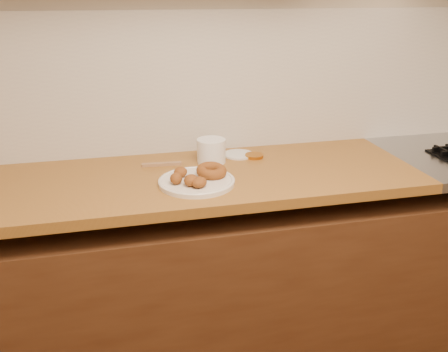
# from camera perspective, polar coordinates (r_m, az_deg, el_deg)

# --- Properties ---
(wall_back) EXTENTS (4.00, 0.02, 2.70)m
(wall_back) POSITION_cam_1_polar(r_m,az_deg,el_deg) (2.14, 5.29, 15.40)
(wall_back) COLOR tan
(wall_back) RESTS_ON ground
(base_cabinet) EXTENTS (3.60, 0.60, 0.77)m
(base_cabinet) POSITION_cam_1_polar(r_m,az_deg,el_deg) (2.19, 6.99, -11.56)
(base_cabinet) COLOR #4B2B17
(base_cabinet) RESTS_ON floor
(butcher_block) EXTENTS (2.30, 0.62, 0.04)m
(butcher_block) POSITION_cam_1_polar(r_m,az_deg,el_deg) (1.85, -11.64, -1.03)
(butcher_block) COLOR olive
(butcher_block) RESTS_ON base_cabinet
(backsplash) EXTENTS (3.60, 0.02, 0.60)m
(backsplash) POSITION_cam_1_polar(r_m,az_deg,el_deg) (2.15, 5.25, 11.39)
(backsplash) COLOR beige
(backsplash) RESTS_ON wall_back
(donut_plate) EXTENTS (0.28, 0.28, 0.02)m
(donut_plate) POSITION_cam_1_polar(r_m,az_deg,el_deg) (1.76, -3.31, -0.70)
(donut_plate) COLOR silver
(donut_plate) RESTS_ON butcher_block
(ring_donut) EXTENTS (0.17, 0.17, 0.05)m
(ring_donut) POSITION_cam_1_polar(r_m,az_deg,el_deg) (1.79, -1.54, 0.63)
(ring_donut) COLOR brown
(ring_donut) RESTS_ON donut_plate
(fried_dough_chunks) EXTENTS (0.15, 0.19, 0.04)m
(fried_dough_chunks) POSITION_cam_1_polar(r_m,az_deg,el_deg) (1.72, -4.45, -0.27)
(fried_dough_chunks) COLOR brown
(fried_dough_chunks) RESTS_ON donut_plate
(plastic_tub) EXTENTS (0.16, 0.16, 0.10)m
(plastic_tub) POSITION_cam_1_polar(r_m,az_deg,el_deg) (1.97, -1.53, 3.05)
(plastic_tub) COLOR white
(plastic_tub) RESTS_ON butcher_block
(tub_lid) EXTENTS (0.13, 0.13, 0.01)m
(tub_lid) POSITION_cam_1_polar(r_m,az_deg,el_deg) (2.07, 1.75, 2.60)
(tub_lid) COLOR silver
(tub_lid) RESTS_ON butcher_block
(brass_jar_lid) EXTENTS (0.08, 0.08, 0.01)m
(brass_jar_lid) POSITION_cam_1_polar(r_m,az_deg,el_deg) (2.05, 3.65, 2.44)
(brass_jar_lid) COLOR #B46E1A
(brass_jar_lid) RESTS_ON butcher_block
(wooden_utensil) EXTENTS (0.16, 0.03, 0.01)m
(wooden_utensil) POSITION_cam_1_polar(r_m,az_deg,el_deg) (1.96, -7.51, 1.42)
(wooden_utensil) COLOR #916946
(wooden_utensil) RESTS_ON butcher_block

